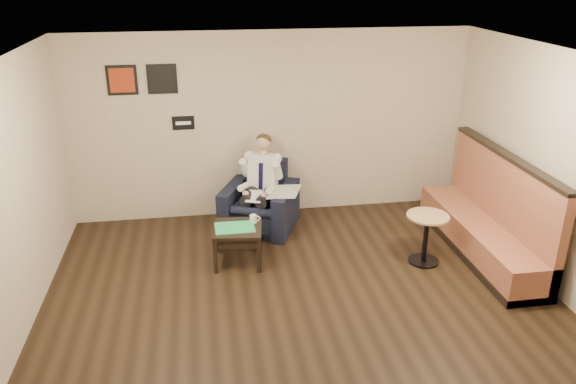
{
  "coord_description": "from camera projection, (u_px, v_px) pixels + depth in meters",
  "views": [
    {
      "loc": [
        -1.06,
        -5.13,
        3.67
      ],
      "look_at": [
        -0.04,
        1.2,
        1.05
      ],
      "focal_mm": 35.0,
      "sensor_mm": 36.0,
      "label": 1
    }
  ],
  "objects": [
    {
      "name": "wall_back",
      "position": [
        271.0,
        125.0,
        8.44
      ],
      "size": [
        6.0,
        0.02,
        2.8
      ],
      "primitive_type": "cube",
      "color": "beige",
      "rests_on": "ground"
    },
    {
      "name": "coffee_mug",
      "position": [
        253.0,
        219.0,
        7.36
      ],
      "size": [
        0.1,
        0.1,
        0.11
      ],
      "primitive_type": "cylinder",
      "rotation": [
        0.0,
        0.0,
        -0.12
      ],
      "color": "white",
      "rests_on": "side_table"
    },
    {
      "name": "banquette",
      "position": [
        484.0,
        206.0,
        7.42
      ],
      "size": [
        0.64,
        2.67,
        1.37
      ],
      "primitive_type": "cube",
      "color": "#9A553B",
      "rests_on": "ground"
    },
    {
      "name": "ground",
      "position": [
        308.0,
        319.0,
        6.23
      ],
      "size": [
        6.0,
        6.0,
        0.0
      ],
      "primitive_type": "plane",
      "color": "black",
      "rests_on": "ground"
    },
    {
      "name": "art_print_left",
      "position": [
        122.0,
        80.0,
        7.84
      ],
      "size": [
        0.42,
        0.03,
        0.42
      ],
      "primitive_type": "cube",
      "color": "#A83214",
      "rests_on": "wall_back"
    },
    {
      "name": "green_folder",
      "position": [
        235.0,
        227.0,
        7.22
      ],
      "size": [
        0.51,
        0.37,
        0.01
      ],
      "primitive_type": "cube",
      "rotation": [
        0.0,
        0.0,
        0.02
      ],
      "color": "#29CE6D",
      "rests_on": "side_table"
    },
    {
      "name": "seated_man",
      "position": [
        257.0,
        189.0,
        8.05
      ],
      "size": [
        0.94,
        1.11,
        1.31
      ],
      "primitive_type": null,
      "rotation": [
        0.0,
        0.0,
        -0.4
      ],
      "color": "white",
      "rests_on": "armchair"
    },
    {
      "name": "armchair",
      "position": [
        259.0,
        197.0,
        8.23
      ],
      "size": [
        1.3,
        1.3,
        0.96
      ],
      "primitive_type": "cube",
      "rotation": [
        0.0,
        0.0,
        -0.4
      ],
      "color": "black",
      "rests_on": "ground"
    },
    {
      "name": "seating_sign",
      "position": [
        183.0,
        123.0,
        8.2
      ],
      "size": [
        0.32,
        0.02,
        0.2
      ],
      "primitive_type": "cube",
      "color": "black",
      "rests_on": "wall_back"
    },
    {
      "name": "art_print_right",
      "position": [
        162.0,
        79.0,
        7.92
      ],
      "size": [
        0.42,
        0.03,
        0.42
      ],
      "primitive_type": "cube",
      "color": "black",
      "rests_on": "wall_back"
    },
    {
      "name": "newspaper",
      "position": [
        284.0,
        192.0,
        7.98
      ],
      "size": [
        0.57,
        0.63,
        0.01
      ],
      "primitive_type": "cube",
      "rotation": [
        0.0,
        0.0,
        -0.35
      ],
      "color": "silver",
      "rests_on": "armchair"
    },
    {
      "name": "cafe_table",
      "position": [
        426.0,
        239.0,
        7.3
      ],
      "size": [
        0.66,
        0.66,
        0.68
      ],
      "primitive_type": "cylinder",
      "rotation": [
        0.0,
        0.0,
        -0.23
      ],
      "color": "tan",
      "rests_on": "ground"
    },
    {
      "name": "ceiling",
      "position": [
        312.0,
        65.0,
        5.17
      ],
      "size": [
        6.0,
        6.0,
        0.02
      ],
      "primitive_type": "cube",
      "color": "white",
      "rests_on": "wall_back"
    },
    {
      "name": "lap_papers",
      "position": [
        255.0,
        196.0,
        7.98
      ],
      "size": [
        0.31,
        0.37,
        0.01
      ],
      "primitive_type": "cube",
      "rotation": [
        0.0,
        0.0,
        -0.33
      ],
      "color": "white",
      "rests_on": "seated_man"
    },
    {
      "name": "side_table",
      "position": [
        238.0,
        245.0,
        7.34
      ],
      "size": [
        0.69,
        0.69,
        0.5
      ],
      "primitive_type": "cube",
      "rotation": [
        0.0,
        0.0,
        -0.12
      ],
      "color": "black",
      "rests_on": "ground"
    },
    {
      "name": "smartphone",
      "position": [
        242.0,
        221.0,
        7.41
      ],
      "size": [
        0.17,
        0.12,
        0.01
      ],
      "primitive_type": "cube",
      "rotation": [
        0.0,
        0.0,
        -0.3
      ],
      "color": "black",
      "rests_on": "side_table"
    }
  ]
}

